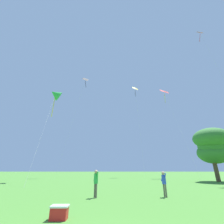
{
  "coord_description": "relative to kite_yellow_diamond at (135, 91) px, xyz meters",
  "views": [
    {
      "loc": [
        0.9,
        -2.33,
        1.59
      ],
      "look_at": [
        1.1,
        29.23,
        13.78
      ],
      "focal_mm": 24.24,
      "sensor_mm": 36.0,
      "label": 1
    }
  ],
  "objects": [
    {
      "name": "person_near_tree",
      "position": [
        -4.16,
        -31.27,
        -23.91
      ],
      "size": [
        0.29,
        0.47,
        1.51
      ],
      "color": "#665B4C",
      "rests_on": "ground_plane"
    },
    {
      "name": "person_far_back",
      "position": [
        -8.59,
        -31.52,
        -23.85
      ],
      "size": [
        0.37,
        0.46,
        1.61
      ],
      "color": "#665B4C",
      "rests_on": "ground_plane"
    },
    {
      "name": "kite_black_large",
      "position": [
        -15.67,
        -2.27,
        1.7
      ],
      "size": [
        4.53,
        6.74,
        28.7
      ],
      "color": "black",
      "rests_on": "ground_plane"
    },
    {
      "name": "kite_yellow_diamond",
      "position": [
        0.0,
        0.0,
        0.0
      ],
      "size": [
        1.81,
        6.47,
        26.82
      ],
      "color": "yellow",
      "rests_on": "ground_plane"
    },
    {
      "name": "kite_pink_low",
      "position": [
        11.06,
        -18.7,
        2.09
      ],
      "size": [
        3.14,
        8.12,
        29.53
      ],
      "color": "pink",
      "rests_on": "ground_plane"
    },
    {
      "name": "kite_green_small",
      "position": [
        -18.08,
        -16.81,
        -9.95
      ],
      "size": [
        3.48,
        10.31,
        16.11
      ],
      "color": "green",
      "rests_on": "ground_plane"
    },
    {
      "name": "picnic_cooler",
      "position": [
        -9.42,
        -35.89,
        -24.59
      ],
      "size": [
        0.6,
        0.4,
        0.44
      ],
      "color": "red",
      "rests_on": "ground_plane"
    },
    {
      "name": "tree_right_cluster",
      "position": [
        8.56,
        -17.79,
        -19.51
      ],
      "size": [
        5.63,
        6.04,
        7.96
      ],
      "color": "brown",
      "rests_on": "ground_plane"
    },
    {
      "name": "kite_red_high",
      "position": [
        7.3,
        -4.79,
        -3.51
      ],
      "size": [
        2.47,
        11.24,
        23.15
      ],
      "color": "red",
      "rests_on": "ground_plane"
    }
  ]
}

